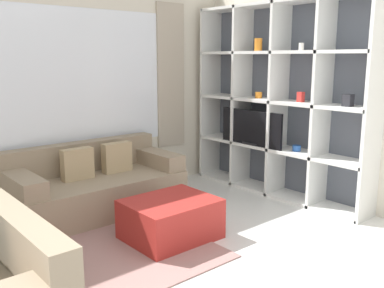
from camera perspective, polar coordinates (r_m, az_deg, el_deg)
wall_back at (r=5.15m, az=-15.62°, el=7.27°), size 5.64×0.11×2.70m
wall_right at (r=5.37m, az=15.32°, el=7.36°), size 0.07×4.43×2.70m
area_rug at (r=3.92m, az=-14.32°, el=-14.45°), size 2.11×1.74×0.01m
shelving_unit at (r=5.39m, az=11.60°, el=5.51°), size 0.39×2.46×2.34m
couch_main at (r=4.91m, az=-12.77°, el=-5.55°), size 1.87×0.88×0.75m
ottoman at (r=4.12m, az=-2.88°, el=-9.98°), size 0.82×0.67×0.39m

